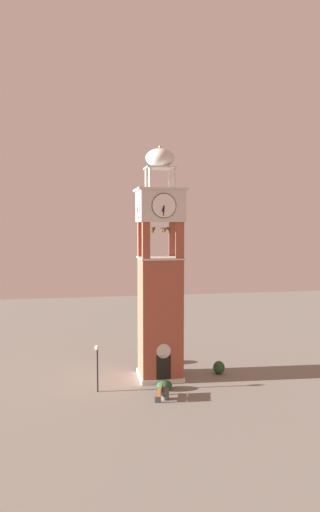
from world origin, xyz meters
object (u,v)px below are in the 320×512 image
at_px(clock_tower, 160,284).
at_px(park_bench, 160,392).
at_px(lamp_post, 97,359).
at_px(trash_bin, 165,394).

height_order(clock_tower, park_bench, clock_tower).
distance_m(park_bench, lamp_post, 5.09).
distance_m(lamp_post, trash_bin, 5.47).
relative_size(park_bench, trash_bin, 2.07).
bearing_deg(park_bench, lamp_post, 153.57).
bearing_deg(park_bench, trash_bin, -25.34).
xyz_separation_m(park_bench, lamp_post, (-4.22, 2.10, 1.93)).
bearing_deg(trash_bin, clock_tower, 84.53).
distance_m(park_bench, trash_bin, 0.39).
relative_size(lamp_post, trash_bin, 4.29).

